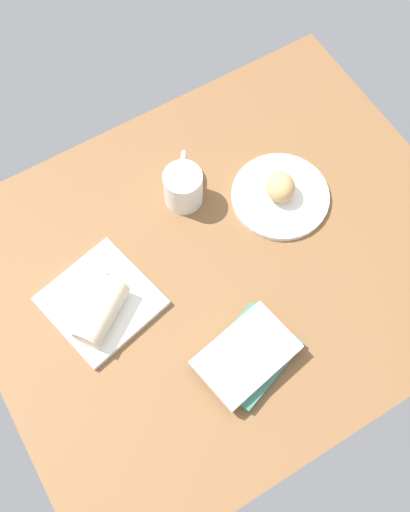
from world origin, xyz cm
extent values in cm
cube|color=brown|center=(0.00, 0.00, 2.00)|extent=(110.00, 90.00, 4.00)
cylinder|color=white|center=(-19.48, -7.26, 4.70)|extent=(22.93, 22.93, 1.40)
ellipsoid|color=tan|center=(-19.23, -7.62, 8.56)|extent=(9.18, 9.54, 6.32)
cube|color=white|center=(28.38, -5.44, 4.80)|extent=(25.46, 25.46, 1.60)
cylinder|color=silver|center=(26.98, -10.02, 6.85)|extent=(4.80, 4.80, 2.49)
cylinder|color=#CE6121|center=(26.98, -10.02, 7.79)|extent=(3.93, 3.93, 0.40)
cylinder|color=beige|center=(29.49, -1.78, 8.74)|extent=(15.18, 13.17, 6.29)
cube|color=#387260|center=(7.31, 21.31, 5.14)|extent=(21.86, 19.13, 2.28)
cube|color=silver|center=(8.33, 21.23, 7.35)|extent=(21.86, 16.47, 2.13)
cylinder|color=white|center=(0.17, -18.69, 8.91)|extent=(8.92, 8.92, 9.82)
cylinder|color=olive|center=(0.17, -18.69, 13.22)|extent=(7.31, 7.31, 0.40)
torus|color=white|center=(-3.09, -23.82, 8.91)|extent=(4.82, 6.63, 7.09)
camera|label=1|loc=(31.82, 44.10, 128.03)|focal=42.41mm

